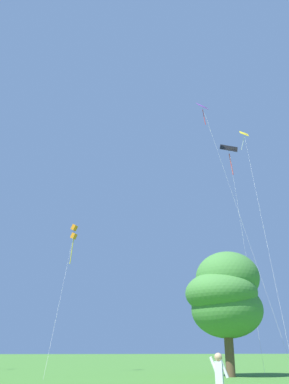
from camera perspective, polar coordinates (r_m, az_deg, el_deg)
name	(u,v)px	position (r m, az deg, el deg)	size (l,w,h in m)	color
kite_orange_box	(74,234)	(39.41, -9.45, -5.52)	(1.52, 8.73, 12.53)	orange
kite_purple_streamer	(207,121)	(46.35, 8.35, 9.44)	(4.54, 7.22, 27.06)	purple
kite_black_large	(230,156)	(47.24, 11.38, 4.71)	(2.29, 7.32, 23.27)	black
kite_yellow_diamond	(246,148)	(47.93, 13.48, 5.79)	(3.50, 11.90, 25.14)	yellow
person_in_blue_jacket	(219,378)	(13.13, 10.01, -23.34)	(0.51, 0.33, 1.67)	#665B4C
tree_left_oak	(225,295)	(32.56, 10.78, -13.41)	(5.66, 5.50, 8.69)	brown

